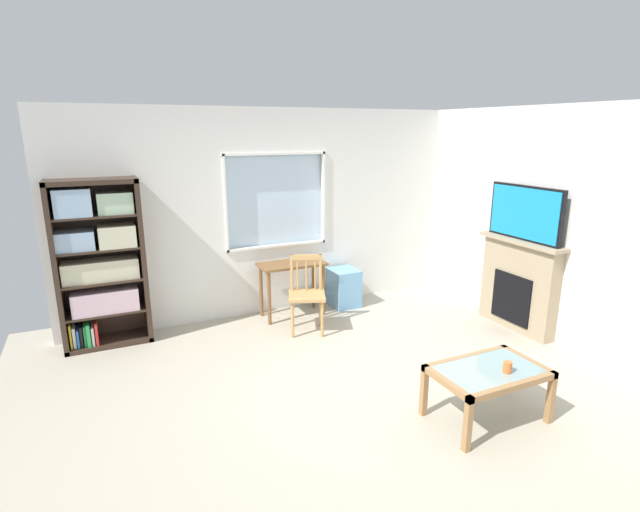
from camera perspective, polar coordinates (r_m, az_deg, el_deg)
ground at (r=4.58m, az=4.35°, el=-15.92°), size 6.11×5.71×0.02m
wall_back_with_window at (r=6.19m, az=-6.26°, el=4.90°), size 5.11×0.15×2.58m
wall_right at (r=5.81m, az=27.77°, el=2.79°), size 0.12×4.91×2.58m
bookshelf at (r=5.70m, az=-24.60°, el=-0.44°), size 0.90×0.38×1.83m
desk_under_window at (r=6.09m, az=-3.32°, el=-2.02°), size 0.83×0.41×0.70m
wooden_chair at (r=5.66m, az=-1.58°, el=-4.43°), size 0.54×0.53×0.90m
plastic_drawer_unit at (r=6.54m, az=2.81°, el=-3.72°), size 0.35×0.40×0.51m
fireplace at (r=6.18m, az=22.35°, el=-3.09°), size 0.26×1.11×1.09m
tv at (r=5.98m, az=23.03°, el=4.69°), size 0.06×0.99×0.62m
coffee_table at (r=4.26m, az=19.22°, el=-13.29°), size 0.91×0.58×0.45m
sippy_cup at (r=4.20m, az=21.23°, el=-12.10°), size 0.07×0.07×0.09m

